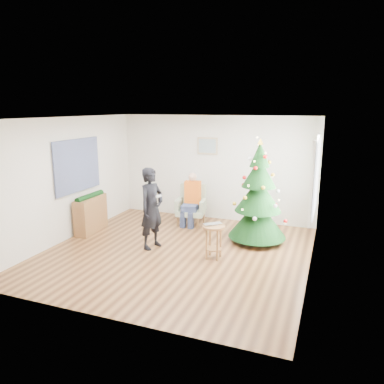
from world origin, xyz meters
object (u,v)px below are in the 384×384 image
at_px(armchair, 191,210).
at_px(console, 91,214).
at_px(christmas_tree, 258,196).
at_px(standing_man, 152,208).
at_px(stool, 214,242).

xyz_separation_m(armchair, console, (-1.96, -1.32, 0.05)).
relative_size(christmas_tree, standing_man, 1.33).
height_order(christmas_tree, armchair, christmas_tree).
relative_size(stool, standing_man, 0.39).
xyz_separation_m(armchair, standing_man, (-0.19, -1.72, 0.47)).
bearing_deg(armchair, standing_man, -105.13).
bearing_deg(stool, christmas_tree, 63.64).
bearing_deg(stool, console, 170.95).
distance_m(armchair, console, 2.36).
relative_size(christmas_tree, armchair, 2.27).
distance_m(stool, armchair, 2.14).
relative_size(standing_man, console, 1.64).
height_order(armchair, standing_man, standing_man).
bearing_deg(christmas_tree, armchair, 159.93).
bearing_deg(console, stool, -14.54).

